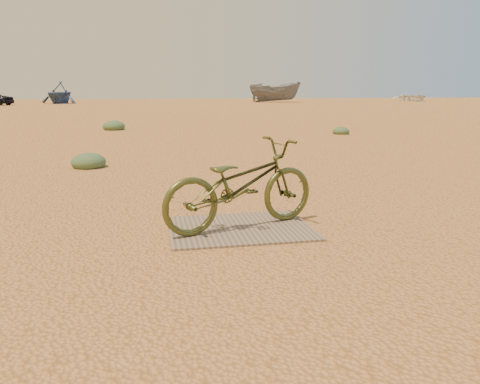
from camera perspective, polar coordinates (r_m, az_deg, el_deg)
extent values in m
plane|color=tan|center=(5.05, 6.31, -4.21)|extent=(120.00, 120.00, 0.00)
cube|color=#85705A|center=(4.93, 0.00, -4.43)|extent=(1.49, 1.12, 0.02)
imported|color=#474D21|center=(4.82, 0.12, 0.93)|extent=(1.85, 1.14, 0.92)
imported|color=#344C79|center=(48.05, -21.14, 11.26)|extent=(4.59, 4.89, 2.06)
imported|color=slate|center=(49.27, 4.28, 12.05)|extent=(5.54, 3.06, 2.03)
imported|color=silver|center=(57.00, 20.33, 10.87)|extent=(3.88, 5.15, 1.01)
ellipsoid|color=#516742|center=(9.21, -17.93, 2.89)|extent=(0.63, 0.63, 0.35)
ellipsoid|color=#516742|center=(15.51, 12.19, 6.93)|extent=(0.54, 0.54, 0.30)
ellipsoid|color=#516742|center=(17.28, -15.12, 7.33)|extent=(0.78, 0.78, 0.43)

